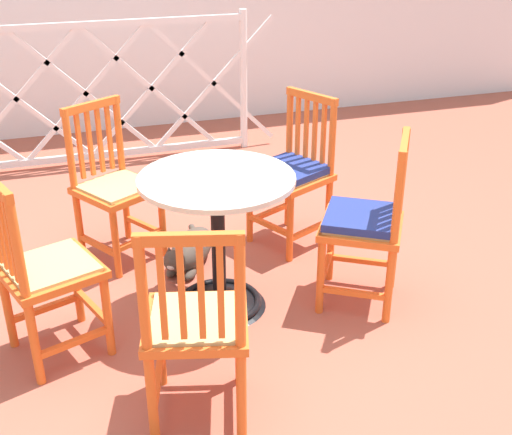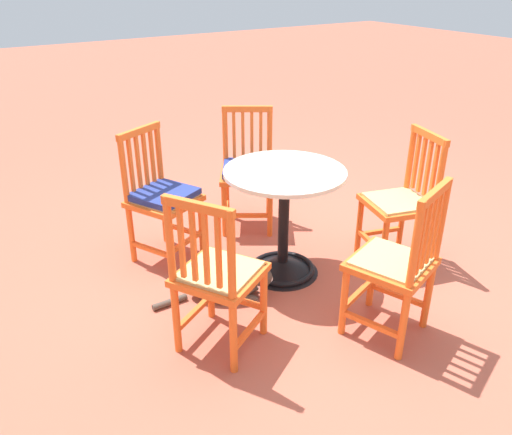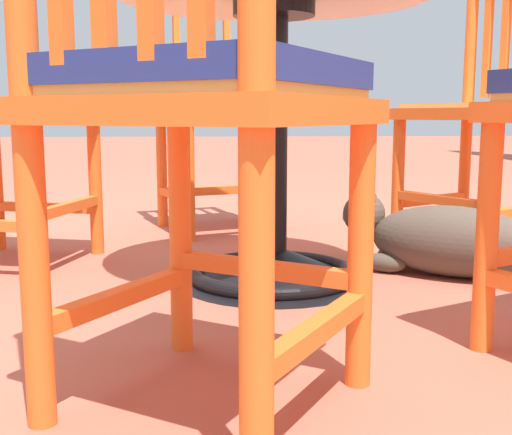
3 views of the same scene
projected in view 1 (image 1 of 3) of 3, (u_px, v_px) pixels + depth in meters
The scene contains 9 objects.
ground_plane at pixel (201, 324), 3.27m from camera, with size 24.00×24.00×0.00m, color #AD5642.
lattice_fence_panel at pixel (52, 96), 4.98m from camera, with size 3.59×0.06×1.14m.
cafe_table at pixel (219, 258), 3.30m from camera, with size 0.76×0.76×0.73m.
orange_chair_by_planter at pixel (114, 188), 3.73m from camera, with size 0.55×0.55×0.91m.
orange_chair_tucked_in at pixel (44, 272), 2.89m from camera, with size 0.51×0.51×0.91m.
orange_chair_near_fence at pixel (196, 327), 2.51m from camera, with size 0.49×0.49×0.91m.
orange_chair_at_corner at pixel (366, 224), 3.28m from camera, with size 0.55×0.55×0.91m.
orange_chair_facing_out at pixel (292, 174), 3.89m from camera, with size 0.53×0.53×0.91m.
tabby_cat at pixel (189, 251), 3.76m from camera, with size 0.41×0.70×0.23m.
Camera 1 is at (-0.57, -2.66, 1.91)m, focal length 45.85 mm.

